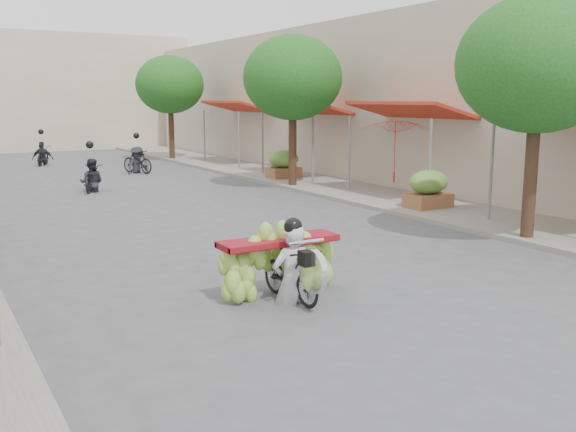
# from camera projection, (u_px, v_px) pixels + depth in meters

# --- Properties ---
(ground) EXTENTS (120.00, 120.00, 0.00)m
(ground) POSITION_uv_depth(u_px,v_px,m) (496.00, 351.00, 7.92)
(ground) COLOR #525257
(ground) RESTS_ON ground
(sidewalk_right) EXTENTS (4.00, 60.00, 0.12)m
(sidewalk_right) POSITION_uv_depth(u_px,v_px,m) (315.00, 181.00, 24.12)
(sidewalk_right) COLOR gray
(sidewalk_right) RESTS_ON ground
(shophouse_row_right) EXTENTS (9.77, 40.00, 6.00)m
(shophouse_row_right) POSITION_uv_depth(u_px,v_px,m) (436.00, 101.00, 25.23)
(shophouse_row_right) COLOR #B5A896
(shophouse_row_right) RESTS_ON ground
(far_building) EXTENTS (20.00, 6.00, 7.00)m
(far_building) POSITION_uv_depth(u_px,v_px,m) (19.00, 92.00, 39.56)
(far_building) COLOR beige
(far_building) RESTS_ON ground
(street_tree_near) EXTENTS (3.40, 3.40, 5.25)m
(street_tree_near) POSITION_uv_depth(u_px,v_px,m) (538.00, 64.00, 13.32)
(street_tree_near) COLOR #3A2719
(street_tree_near) RESTS_ON ground
(street_tree_mid) EXTENTS (3.40, 3.40, 5.25)m
(street_tree_mid) POSITION_uv_depth(u_px,v_px,m) (293.00, 78.00, 21.81)
(street_tree_mid) COLOR #3A2719
(street_tree_mid) RESTS_ON ground
(street_tree_far) EXTENTS (3.40, 3.40, 5.25)m
(street_tree_far) POSITION_uv_depth(u_px,v_px,m) (170.00, 85.00, 32.00)
(street_tree_far) COLOR #3A2719
(street_tree_far) RESTS_ON ground
(produce_crate_mid) EXTENTS (1.20, 0.88, 1.16)m
(produce_crate_mid) POSITION_uv_depth(u_px,v_px,m) (429.00, 186.00, 17.67)
(produce_crate_mid) COLOR brown
(produce_crate_mid) RESTS_ON ground
(produce_crate_far) EXTENTS (1.20, 0.88, 1.16)m
(produce_crate_far) POSITION_uv_depth(u_px,v_px,m) (284.00, 162.00, 24.46)
(produce_crate_far) COLOR brown
(produce_crate_far) RESTS_ON ground
(banana_motorbike) EXTENTS (2.20, 1.74, 2.24)m
(banana_motorbike) POSITION_uv_depth(u_px,v_px,m) (286.00, 252.00, 9.90)
(banana_motorbike) COLOR black
(banana_motorbike) RESTS_ON ground
(market_umbrella) EXTENTS (2.45, 2.45, 1.91)m
(market_umbrella) POSITION_uv_depth(u_px,v_px,m) (397.00, 117.00, 18.58)
(market_umbrella) COLOR red
(market_umbrella) RESTS_ON ground
(pedestrian) EXTENTS (0.92, 0.77, 1.62)m
(pedestrian) POSITION_uv_depth(u_px,v_px,m) (276.00, 156.00, 24.50)
(pedestrian) COLOR silver
(pedestrian) RESTS_ON ground
(bg_motorbike_a) EXTENTS (1.21, 1.65, 1.95)m
(bg_motorbike_a) POSITION_uv_depth(u_px,v_px,m) (91.00, 170.00, 21.48)
(bg_motorbike_a) COLOR black
(bg_motorbike_a) RESTS_ON ground
(bg_motorbike_b) EXTENTS (1.19, 1.77, 1.95)m
(bg_motorbike_b) POSITION_uv_depth(u_px,v_px,m) (137.00, 153.00, 26.84)
(bg_motorbike_b) COLOR black
(bg_motorbike_b) RESTS_ON ground
(bg_motorbike_c) EXTENTS (1.20, 1.69, 1.95)m
(bg_motorbike_c) POSITION_uv_depth(u_px,v_px,m) (42.00, 148.00, 30.10)
(bg_motorbike_c) COLOR black
(bg_motorbike_c) RESTS_ON ground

